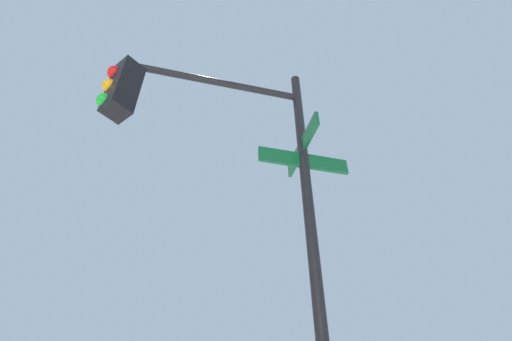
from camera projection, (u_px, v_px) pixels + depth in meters
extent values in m
cylinder|color=black|center=(316.00, 280.00, 3.39)|extent=(0.12, 0.12, 5.91)
cylinder|color=black|center=(218.00, 82.00, 4.75)|extent=(1.42, 1.78, 0.09)
cube|color=black|center=(123.00, 89.00, 4.27)|extent=(0.28, 0.28, 0.80)
sphere|color=red|center=(115.00, 73.00, 4.39)|extent=(0.18, 0.18, 0.18)
sphere|color=orange|center=(110.00, 87.00, 4.24)|extent=(0.18, 0.18, 0.18)
sphere|color=green|center=(104.00, 101.00, 4.09)|extent=(0.18, 0.18, 0.18)
cube|color=#0F5128|center=(304.00, 161.00, 4.27)|extent=(0.71, 0.89, 0.20)
cube|color=#0F5128|center=(302.00, 147.00, 4.41)|extent=(0.81, 0.65, 0.20)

